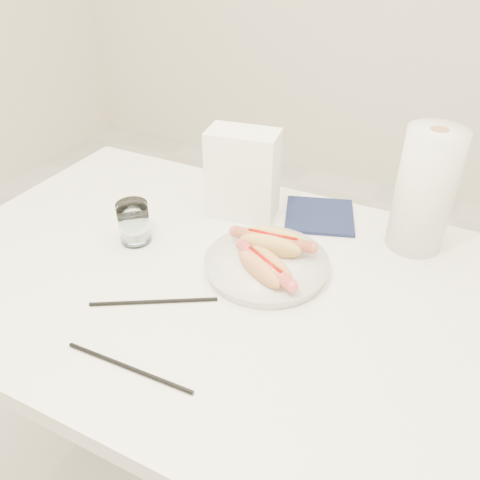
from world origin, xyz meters
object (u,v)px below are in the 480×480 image
at_px(napkin_box, 243,175).
at_px(paper_towel_roll, 425,191).
at_px(water_glass, 134,223).
at_px(plate, 266,266).
at_px(hotdog_left, 272,242).
at_px(hotdog_right, 265,267).
at_px(table, 214,295).

height_order(napkin_box, paper_towel_roll, paper_towel_roll).
bearing_deg(water_glass, paper_towel_roll, 25.37).
bearing_deg(plate, hotdog_left, 97.28).
bearing_deg(hotdog_right, hotdog_left, 132.04).
bearing_deg(paper_towel_roll, hotdog_left, -143.62).
bearing_deg(paper_towel_roll, napkin_box, -172.04).
distance_m(table, water_glass, 0.24).
bearing_deg(paper_towel_roll, water_glass, -154.63).
xyz_separation_m(plate, paper_towel_roll, (0.25, 0.23, 0.12)).
bearing_deg(hotdog_left, napkin_box, 129.65).
xyz_separation_m(plate, hotdog_left, (-0.01, 0.04, 0.03)).
height_order(plate, hotdog_left, hotdog_left).
bearing_deg(hotdog_right, plate, 137.79).
distance_m(plate, paper_towel_roll, 0.36).
distance_m(table, hotdog_left, 0.17).
xyz_separation_m(water_glass, napkin_box, (0.16, 0.21, 0.06)).
relative_size(plate, hotdog_left, 1.45).
relative_size(hotdog_left, hotdog_right, 1.12).
bearing_deg(hotdog_left, table, -136.85).
distance_m(plate, napkin_box, 0.24).
bearing_deg(hotdog_left, plate, -88.31).
height_order(plate, hotdog_right, hotdog_right).
height_order(plate, paper_towel_roll, paper_towel_roll).
distance_m(napkin_box, paper_towel_roll, 0.39).
distance_m(hotdog_left, paper_towel_roll, 0.33).
height_order(hotdog_right, water_glass, water_glass).
bearing_deg(hotdog_left, water_glass, -171.63).
relative_size(hotdog_right, paper_towel_roll, 0.57).
bearing_deg(hotdog_right, paper_towel_roll, 77.29).
distance_m(hotdog_right, water_glass, 0.31).
xyz_separation_m(table, water_glass, (-0.21, 0.03, 0.11)).
relative_size(plate, napkin_box, 1.16).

